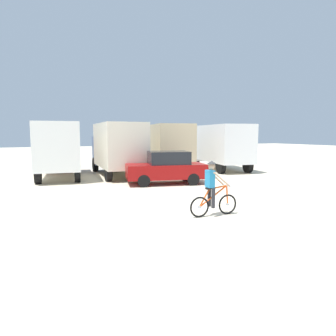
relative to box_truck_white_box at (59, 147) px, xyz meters
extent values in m
plane|color=beige|center=(4.45, -10.31, -1.87)|extent=(120.00, 120.00, 0.00)
cube|color=white|center=(-0.07, -0.57, 0.13)|extent=(3.03, 5.46, 2.70)
cube|color=#B21E1E|center=(0.36, 2.80, -0.37)|extent=(2.37, 1.76, 2.00)
cube|color=black|center=(0.44, 3.50, -0.02)|extent=(2.02, 0.33, 0.80)
cylinder|color=black|center=(-0.67, 2.83, -1.37)|extent=(0.44, 1.03, 1.00)
cylinder|color=black|center=(1.35, 2.57, -1.37)|extent=(0.44, 1.03, 1.00)
cylinder|color=black|center=(-1.30, -2.12, -1.37)|extent=(0.44, 1.03, 1.00)
cylinder|color=black|center=(0.73, -2.38, -1.37)|extent=(0.44, 1.03, 1.00)
cube|color=beige|center=(3.47, -1.15, 0.13)|extent=(2.64, 5.31, 2.70)
cube|color=#4C6B9E|center=(3.63, 2.24, -0.37)|extent=(2.27, 1.60, 2.00)
cube|color=black|center=(3.67, 2.94, -0.02)|extent=(2.03, 0.18, 0.80)
cylinder|color=black|center=(2.61, 2.19, -1.37)|extent=(0.37, 1.01, 1.00)
cylinder|color=black|center=(4.65, 2.09, -1.37)|extent=(0.37, 1.01, 1.00)
cylinder|color=black|center=(2.38, -2.79, -1.37)|extent=(0.37, 1.01, 1.00)
cylinder|color=black|center=(4.41, -2.89, -1.37)|extent=(0.37, 1.01, 1.00)
cube|color=#CCB78E|center=(7.38, -0.06, 0.13)|extent=(3.30, 5.55, 2.70)
cube|color=#4C6B9E|center=(8.00, 3.28, -0.37)|extent=(2.44, 1.87, 2.00)
cube|color=black|center=(8.13, 3.97, -0.02)|extent=(2.00, 0.45, 0.80)
cylinder|color=black|center=(6.98, 3.37, -1.37)|extent=(0.50, 1.04, 1.00)
cylinder|color=black|center=(8.99, 3.00, -1.37)|extent=(0.50, 1.04, 1.00)
cylinder|color=black|center=(6.07, -1.54, -1.37)|extent=(0.50, 1.04, 1.00)
cylinder|color=black|center=(8.08, -1.91, -1.37)|extent=(0.50, 1.04, 1.00)
cube|color=white|center=(11.43, -1.04, 0.13)|extent=(3.21, 5.52, 2.70)
cube|color=silver|center=(11.98, 2.31, -0.37)|extent=(2.41, 1.84, 2.00)
cube|color=black|center=(12.10, 3.00, -0.02)|extent=(2.01, 0.41, 0.80)
cylinder|color=black|center=(10.96, 2.38, -1.37)|extent=(0.48, 1.04, 1.00)
cylinder|color=black|center=(12.97, 2.05, -1.37)|extent=(0.48, 1.04, 1.00)
cylinder|color=black|center=(10.15, -2.55, -1.37)|extent=(0.48, 1.04, 1.00)
cylinder|color=black|center=(12.16, -2.88, -1.37)|extent=(0.48, 1.04, 1.00)
cube|color=maroon|center=(4.98, -4.97, -1.17)|extent=(4.48, 2.61, 0.76)
cube|color=black|center=(5.13, -5.00, -0.45)|extent=(2.39, 2.01, 0.68)
cylinder|color=black|center=(3.54, -5.46, -1.55)|extent=(0.67, 0.35, 0.64)
cylinder|color=black|center=(3.87, -3.93, -1.55)|extent=(0.67, 0.35, 0.64)
cylinder|color=black|center=(6.09, -6.00, -1.55)|extent=(0.67, 0.35, 0.64)
cylinder|color=black|center=(6.42, -4.48, -1.55)|extent=(0.67, 0.35, 0.64)
torus|color=black|center=(4.30, -11.61, -1.53)|extent=(0.68, 0.09, 0.68)
cylinder|color=silver|center=(4.30, -11.61, -1.53)|extent=(0.08, 0.08, 0.08)
torus|color=black|center=(3.25, -11.56, -1.53)|extent=(0.68, 0.09, 0.68)
cylinder|color=silver|center=(3.25, -11.56, -1.53)|extent=(0.08, 0.08, 0.08)
cylinder|color=#E05119|center=(3.75, -11.59, -1.21)|extent=(1.03, 0.10, 0.68)
cylinder|color=#E05119|center=(3.92, -11.59, -0.93)|extent=(0.66, 0.08, 0.13)
cylinder|color=#E05119|center=(3.42, -11.57, -1.25)|extent=(0.39, 0.07, 0.59)
cylinder|color=#E05119|center=(4.27, -11.61, -1.21)|extent=(0.10, 0.05, 0.64)
cylinder|color=silver|center=(4.25, -11.61, -0.89)|extent=(0.06, 0.52, 0.04)
cube|color=black|center=(3.59, -11.58, -0.94)|extent=(0.25, 0.13, 0.06)
cube|color=teal|center=(3.61, -11.58, -0.63)|extent=(0.21, 0.33, 0.56)
sphere|color=tan|center=(3.67, -11.58, -0.23)|extent=(0.22, 0.22, 0.22)
cone|color=#333333|center=(3.67, -11.58, -0.10)|extent=(0.32, 0.32, 0.10)
cylinder|color=#26262B|center=(3.68, -11.45, -1.24)|extent=(0.12, 0.12, 0.66)
cylinder|color=#26262B|center=(3.67, -11.71, -1.24)|extent=(0.12, 0.12, 0.66)
cylinder|color=tan|center=(3.96, -11.42, -0.65)|extent=(0.63, 0.06, 0.53)
cylinder|color=tan|center=(3.94, -11.77, -0.65)|extent=(0.63, 0.12, 0.53)
camera|label=1|loc=(-1.66, -19.96, 0.79)|focal=32.88mm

